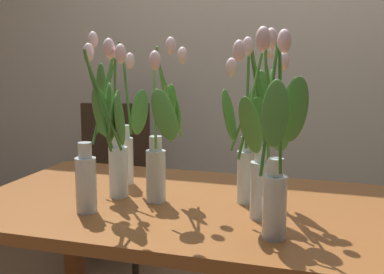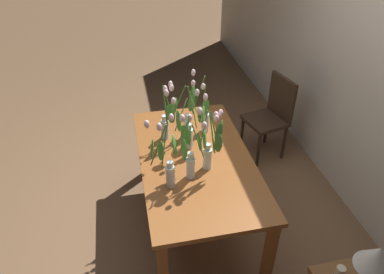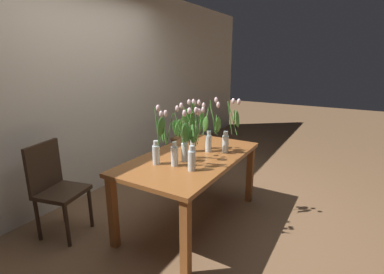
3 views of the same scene
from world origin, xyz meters
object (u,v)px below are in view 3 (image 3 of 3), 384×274
tulip_vase_1 (175,148)px  tulip_vase_6 (192,147)px  side_table (190,144)px  tulip_vase_0 (209,131)px  tulip_vase_2 (193,130)px  pillar_candle (190,137)px  dining_table (191,164)px  tulip_vase_3 (229,134)px  tulip_vase_4 (185,140)px  tulip_vase_5 (158,145)px  table_lamp (189,117)px  dining_chair (55,184)px

tulip_vase_1 → tulip_vase_6: bearing=-81.0°
tulip_vase_6 → side_table: bearing=31.3°
tulip_vase_0 → tulip_vase_2: tulip_vase_0 is taller
tulip_vase_0 → pillar_candle: size_ratio=7.80×
dining_table → tulip_vase_3: 0.50m
tulip_vase_4 → tulip_vase_5: tulip_vase_5 is taller
tulip_vase_5 → tulip_vase_6: 0.33m
tulip_vase_0 → pillar_candle: (0.90, 0.78, -0.38)m
dining_table → table_lamp: (1.23, 0.76, 0.21)m
tulip_vase_0 → tulip_vase_5: bearing=157.2°
tulip_vase_2 → side_table: (1.07, 0.67, -0.54)m
tulip_vase_2 → tulip_vase_5: bearing=172.7°
dining_table → tulip_vase_0: 0.40m
tulip_vase_0 → tulip_vase_1: tulip_vase_0 is taller
tulip_vase_1 → table_lamp: 1.74m
tulip_vase_6 → tulip_vase_5: bearing=101.7°
side_table → pillar_candle: 0.21m
tulip_vase_4 → table_lamp: tulip_vase_4 is taller
dining_chair → side_table: 2.11m
dining_table → tulip_vase_3: tulip_vase_3 is taller
dining_table → tulip_vase_6: tulip_vase_6 is taller
side_table → table_lamp: size_ratio=1.38×
tulip_vase_0 → table_lamp: size_ratio=1.47×
tulip_vase_2 → table_lamp: tulip_vase_2 is taller
tulip_vase_5 → tulip_vase_4: bearing=-35.3°
tulip_vase_5 → pillar_candle: (1.47, 0.54, -0.34)m
dining_table → tulip_vase_5: bearing=158.5°
tulip_vase_1 → tulip_vase_2: 0.50m
tulip_vase_5 → tulip_vase_6: size_ratio=1.04×
pillar_candle → tulip_vase_4: bearing=-150.9°
tulip_vase_1 → tulip_vase_2: size_ratio=0.96×
tulip_vase_1 → tulip_vase_2: tulip_vase_2 is taller
tulip_vase_6 → side_table: size_ratio=1.01×
tulip_vase_1 → side_table: size_ratio=0.98×
tulip_vase_3 → tulip_vase_4: 0.51m
tulip_vase_6 → pillar_candle: (1.40, 0.87, -0.36)m
tulip_vase_5 → dining_chair: bearing=118.9°
tulip_vase_4 → tulip_vase_6: size_ratio=1.01×
tulip_vase_4 → table_lamp: 1.58m
table_lamp → tulip_vase_5: bearing=-158.7°
tulip_vase_2 → tulip_vase_5: 0.53m
tulip_vase_4 → dining_chair: tulip_vase_4 is taller
tulip_vase_3 → tulip_vase_2: bearing=110.1°
side_table → table_lamp: 0.42m
tulip_vase_3 → tulip_vase_6: bearing=170.5°
tulip_vase_4 → side_table: 1.65m
tulip_vase_0 → tulip_vase_4: (-0.35, 0.09, -0.02)m
tulip_vase_3 → tulip_vase_5: (-0.66, 0.43, -0.01)m
tulip_vase_0 → side_table: size_ratio=1.06×
tulip_vase_2 → tulip_vase_6: 0.53m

